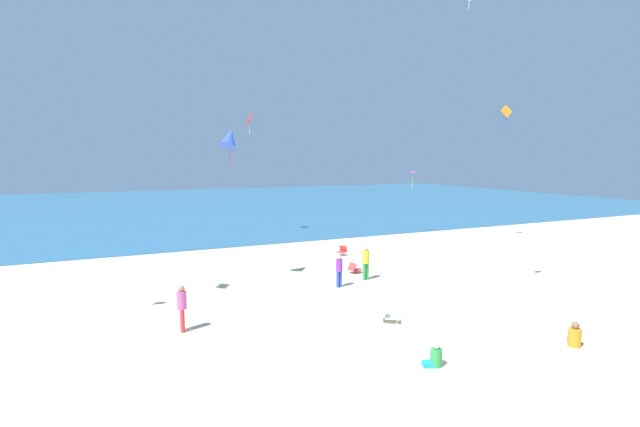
{
  "coord_description": "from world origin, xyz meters",
  "views": [
    {
      "loc": [
        -8.3,
        -12.43,
        6.01
      ],
      "look_at": [
        0.0,
        5.64,
        3.63
      ],
      "focal_mm": 25.99,
      "sensor_mm": 36.0,
      "label": 1
    }
  ],
  "objects": [
    {
      "name": "kite_blue",
      "position": [
        -3.11,
        8.81,
        6.95
      ],
      "size": [
        1.31,
        1.3,
        1.83
      ],
      "rotation": [
        0.0,
        0.0,
        5.46
      ],
      "color": "blue"
    },
    {
      "name": "kite_orange",
      "position": [
        7.44,
        2.64,
        7.98
      ],
      "size": [
        0.58,
        0.21,
        1.03
      ],
      "rotation": [
        0.0,
        0.0,
        5.85
      ],
      "color": "orange"
    },
    {
      "name": "person_1",
      "position": [
        3.14,
        7.04,
        0.98
      ],
      "size": [
        0.39,
        0.39,
        1.7
      ],
      "rotation": [
        0.0,
        0.0,
        1.73
      ],
      "color": "green",
      "rests_on": "ground_plane"
    },
    {
      "name": "kite_magenta",
      "position": [
        13.33,
        17.39,
        4.93
      ],
      "size": [
        0.48,
        0.53,
        1.44
      ],
      "rotation": [
        0.0,
        0.0,
        5.15
      ],
      "color": "#DB3DA8"
    },
    {
      "name": "beach_chair_far_right",
      "position": [
        0.88,
        1.48,
        0.26
      ],
      "size": [
        0.85,
        0.8,
        0.55
      ],
      "rotation": [
        0.0,
        0.0,
        5.78
      ],
      "color": "white",
      "rests_on": "ground_plane"
    },
    {
      "name": "ocean_water",
      "position": [
        0.0,
        48.05,
        0.03
      ],
      "size": [
        120.0,
        60.0,
        0.05
      ],
      "primitive_type": "cube",
      "color": "teal",
      "rests_on": "ground_plane"
    },
    {
      "name": "beach_chair_near_camera",
      "position": [
        4.8,
        12.76,
        0.29
      ],
      "size": [
        0.74,
        0.73,
        0.59
      ],
      "rotation": [
        0.0,
        0.0,
        3.81
      ],
      "color": "#D13D3D",
      "rests_on": "ground_plane"
    },
    {
      "name": "ground_plane",
      "position": [
        0.0,
        10.0,
        0.0
      ],
      "size": [
        120.0,
        120.0,
        0.0
      ],
      "primitive_type": "plane",
      "color": "beige"
    },
    {
      "name": "person_4",
      "position": [
        5.1,
        -2.86,
        0.3
      ],
      "size": [
        0.7,
        0.7,
        0.82
      ],
      "rotation": [
        0.0,
        0.0,
        0.79
      ],
      "color": "orange",
      "rests_on": "ground_plane"
    },
    {
      "name": "person_0",
      "position": [
        1.34,
        6.41,
        0.88
      ],
      "size": [
        0.36,
        0.36,
        1.53
      ],
      "rotation": [
        0.0,
        0.0,
        4.92
      ],
      "color": "blue",
      "rests_on": "ground_plane"
    },
    {
      "name": "kite_red",
      "position": [
        1.69,
        22.19,
        8.94
      ],
      "size": [
        0.36,
        1.07,
        1.65
      ],
      "rotation": [
        0.0,
        0.0,
        1.8
      ],
      "color": "red"
    },
    {
      "name": "person_2",
      "position": [
        0.08,
        -2.17,
        0.27
      ],
      "size": [
        0.64,
        0.47,
        0.72
      ],
      "rotation": [
        0.0,
        0.0,
        2.83
      ],
      "color": "green",
      "rests_on": "ground_plane"
    },
    {
      "name": "beach_chair_far_left",
      "position": [
        3.28,
        8.42,
        0.26
      ],
      "size": [
        0.76,
        0.63,
        0.56
      ],
      "rotation": [
        0.0,
        0.0,
        0.17
      ],
      "color": "#D13D3D",
      "rests_on": "ground_plane"
    },
    {
      "name": "person_3",
      "position": [
        -6.17,
        3.7,
        0.95
      ],
      "size": [
        0.35,
        0.35,
        1.64
      ],
      "rotation": [
        0.0,
        0.0,
        3.07
      ],
      "color": "red",
      "rests_on": "ground_plane"
    }
  ]
}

